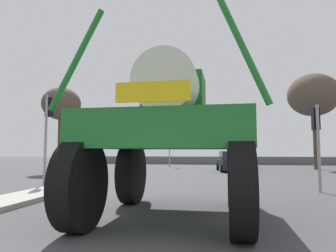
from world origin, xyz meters
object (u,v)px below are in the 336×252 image
(traffic_signal_far_right, at_px, (246,142))
(bare_tree_left, at_px, (61,105))
(sedan_ahead, at_px, (231,162))
(oversize_sprayer, at_px, (172,136))
(traffic_signal_near_left, at_px, (48,119))
(traffic_signal_far_left, at_px, (170,136))
(bare_tree_right, at_px, (313,95))
(traffic_signal_near_right, at_px, (316,129))

(traffic_signal_far_right, height_order, bare_tree_left, bare_tree_left)
(sedan_ahead, bearing_deg, oversize_sprayer, 166.93)
(traffic_signal_near_left, relative_size, traffic_signal_far_right, 1.23)
(traffic_signal_far_left, height_order, traffic_signal_far_right, traffic_signal_far_left)
(oversize_sprayer, xyz_separation_m, bare_tree_right, (9.33, 20.26, 4.38))
(sedan_ahead, xyz_separation_m, traffic_signal_near_right, (2.62, -11.59, 1.66))
(sedan_ahead, bearing_deg, traffic_signal_near_left, 138.75)
(traffic_signal_far_left, bearing_deg, traffic_signal_near_left, -99.37)
(traffic_signal_far_left, xyz_separation_m, traffic_signal_far_right, (7.15, 0.01, -0.68))
(traffic_signal_far_right, bearing_deg, sedan_ahead, -106.94)
(traffic_signal_far_right, distance_m, bare_tree_left, 16.50)
(bare_tree_right, bearing_deg, traffic_signal_far_right, 160.64)
(traffic_signal_near_left, distance_m, bare_tree_right, 21.89)
(bare_tree_left, bearing_deg, traffic_signal_far_left, 49.65)
(sedan_ahead, bearing_deg, traffic_signal_near_right, -172.88)
(traffic_signal_near_left, xyz_separation_m, traffic_signal_far_right, (9.97, 17.06, -0.55))
(sedan_ahead, distance_m, traffic_signal_far_right, 5.94)
(traffic_signal_near_left, relative_size, bare_tree_left, 0.64)
(traffic_signal_near_right, height_order, traffic_signal_far_left, traffic_signal_far_left)
(traffic_signal_far_left, relative_size, traffic_signal_far_right, 1.29)
(oversize_sprayer, distance_m, sedan_ahead, 16.91)
(traffic_signal_near_left, bearing_deg, traffic_signal_far_right, 59.70)
(traffic_signal_far_left, distance_m, bare_tree_left, 10.88)
(traffic_signal_near_right, distance_m, bare_tree_right, 16.26)
(traffic_signal_near_right, distance_m, bare_tree_left, 17.66)
(traffic_signal_far_left, relative_size, bare_tree_right, 0.51)
(oversize_sprayer, relative_size, traffic_signal_far_left, 1.24)
(traffic_signal_far_right, xyz_separation_m, bare_tree_left, (-14.09, -8.18, 2.60))
(oversize_sprayer, xyz_separation_m, sedan_ahead, (2.18, 16.73, -1.17))
(traffic_signal_near_left, distance_m, traffic_signal_far_right, 19.77)
(oversize_sprayer, height_order, traffic_signal_far_right, oversize_sprayer)
(traffic_signal_far_right, height_order, bare_tree_right, bare_tree_right)
(traffic_signal_near_left, height_order, traffic_signal_near_right, traffic_signal_near_left)
(traffic_signal_far_left, height_order, bare_tree_right, bare_tree_right)
(oversize_sprayer, height_order, traffic_signal_near_left, oversize_sprayer)
(sedan_ahead, distance_m, traffic_signal_near_left, 14.43)
(traffic_signal_near_left, relative_size, traffic_signal_near_right, 1.21)
(bare_tree_right, bearing_deg, traffic_signal_near_right, -106.67)
(traffic_signal_far_left, distance_m, traffic_signal_far_right, 7.19)
(traffic_signal_near_left, bearing_deg, sedan_ahead, 54.40)
(bare_tree_left, relative_size, bare_tree_right, 0.77)
(traffic_signal_near_right, bearing_deg, bare_tree_right, 73.33)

